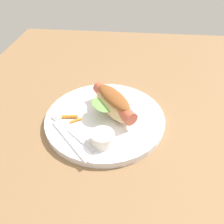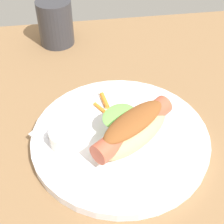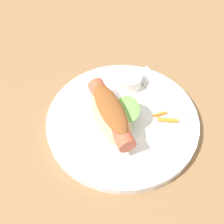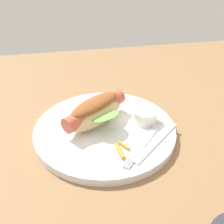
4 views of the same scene
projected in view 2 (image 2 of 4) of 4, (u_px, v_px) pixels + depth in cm
name	position (u px, v px, depth cm)	size (l,w,h in cm)	color
ground_plane	(122.00, 153.00, 52.34)	(120.00, 90.00, 1.80)	olive
plate	(120.00, 138.00, 52.59)	(28.86, 28.86, 1.60)	white
hot_dog	(134.00, 130.00, 48.64)	(14.76, 13.05, 5.67)	#DBB77A
sauce_ramekin	(66.00, 138.00, 49.71)	(4.98, 4.98, 2.67)	white
fork	(77.00, 112.00, 55.69)	(10.71, 12.47, 0.40)	silver
knife	(64.00, 112.00, 55.59)	(14.67, 1.40, 0.36)	silver
carrot_garnish	(103.00, 102.00, 57.25)	(2.75, 4.84, 0.83)	orange
drinking_cup	(55.00, 23.00, 72.63)	(7.85, 7.85, 10.14)	#333338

